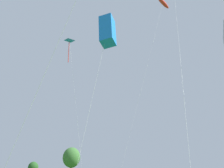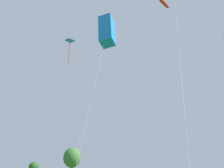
# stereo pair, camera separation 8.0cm
# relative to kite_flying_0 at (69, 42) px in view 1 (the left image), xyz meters

# --- Properties ---
(kite_flying_0) EXTENTS (4.74, 2.72, 23.79)m
(kite_flying_0) POSITION_rel_kite_flying_0_xyz_m (0.00, 0.00, 0.00)
(kite_flying_0) COLOR silver
(kite_flying_0) RESTS_ON ground
(kite_flying_2) EXTENTS (1.63, 2.80, 11.68)m
(kite_flying_2) POSITION_rel_kite_flying_0_xyz_m (14.07, -19.63, -12.48)
(kite_flying_2) COLOR silver
(kite_flying_2) RESTS_ON ground
(kite_flying_3) EXTENTS (7.65, 10.41, 32.27)m
(kite_flying_3) POSITION_rel_kite_flying_0_xyz_m (15.50, 5.87, 8.54)
(kite_flying_3) COLOR silver
(kite_flying_3) RESTS_ON ground
(park_tree_1) EXTENTS (3.74, 3.74, 7.49)m
(park_tree_1) POSITION_rel_kite_flying_0_xyz_m (-7.40, 16.91, -17.67)
(park_tree_1) COLOR brown
(park_tree_1) RESTS_ON ground
(park_tree_2) EXTENTS (2.28, 2.28, 4.69)m
(park_tree_2) POSITION_rel_kite_flying_0_xyz_m (-17.28, 17.47, -19.61)
(park_tree_2) COLOR brown
(park_tree_2) RESTS_ON ground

